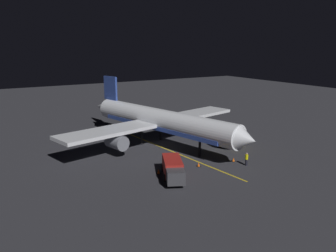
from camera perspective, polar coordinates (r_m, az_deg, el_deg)
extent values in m
cube|color=#2C2C31|center=(55.46, -1.07, -3.22)|extent=(180.00, 180.00, 0.20)
cube|color=gold|center=(52.01, 0.86, -4.22)|extent=(2.78, 28.52, 0.01)
cylinder|color=white|center=(54.44, -1.08, 0.94)|extent=(9.72, 29.06, 3.42)
cube|color=#2D479E|center=(54.65, -1.08, -0.02)|extent=(8.59, 24.78, 0.62)
cone|color=white|center=(44.59, 12.58, -2.15)|extent=(3.87, 3.41, 3.35)
cone|color=white|center=(66.92, -10.45, 3.04)|extent=(3.91, 4.68, 3.08)
cube|color=#2D479E|center=(64.27, -9.33, 6.10)|extent=(1.14, 3.59, 4.19)
cube|color=white|center=(61.88, 4.21, 1.92)|extent=(15.46, 7.93, 0.50)
cylinder|color=slate|center=(60.85, 4.56, 0.37)|extent=(2.75, 3.58, 2.10)
cube|color=white|center=(50.19, -9.87, -0.91)|extent=(15.46, 7.93, 0.50)
cylinder|color=slate|center=(50.00, -8.34, -2.57)|extent=(2.75, 3.58, 2.10)
cylinder|color=black|center=(49.77, 5.18, -3.70)|extent=(0.43, 0.43, 2.31)
cylinder|color=black|center=(58.21, -1.22, -1.15)|extent=(0.43, 0.43, 2.31)
cylinder|color=black|center=(55.61, -4.34, -1.87)|extent=(0.43, 0.43, 2.31)
cube|color=maroon|center=(42.31, 0.71, -6.47)|extent=(3.94, 5.21, 1.76)
cube|color=#38383D|center=(39.30, 1.25, -8.26)|extent=(2.57, 2.48, 1.50)
cylinder|color=black|center=(41.07, 0.97, -8.41)|extent=(2.47, 1.80, 0.90)
cylinder|color=black|center=(44.17, 0.47, -6.82)|extent=(2.47, 1.80, 0.90)
cube|color=gold|center=(55.46, 9.80, -1.90)|extent=(5.08, 3.73, 1.73)
cube|color=#38383D|center=(58.30, 11.20, -1.33)|extent=(2.43, 2.54, 1.50)
cylinder|color=black|center=(57.09, 10.49, -2.39)|extent=(1.73, 2.48, 0.90)
cylinder|color=black|center=(54.29, 9.00, -3.14)|extent=(1.73, 2.48, 0.90)
cylinder|color=black|center=(47.35, 12.62, -5.79)|extent=(0.32, 0.32, 0.85)
cylinder|color=yellow|center=(47.12, 12.66, -4.93)|extent=(0.40, 0.40, 0.65)
sphere|color=tan|center=(46.99, 12.69, -4.41)|extent=(0.24, 0.24, 0.24)
cone|color=#EA590F|center=(46.11, 5.00, -6.23)|extent=(0.36, 0.36, 0.55)
cube|color=black|center=(46.19, 5.00, -6.54)|extent=(0.50, 0.50, 0.03)
cone|color=#EA590F|center=(48.63, 10.60, -5.37)|extent=(0.36, 0.36, 0.55)
cube|color=black|center=(48.71, 10.59, -5.66)|extent=(0.50, 0.50, 0.03)
cone|color=#EA590F|center=(43.52, -1.56, -7.39)|extent=(0.36, 0.36, 0.55)
cube|color=black|center=(43.61, -1.55, -7.71)|extent=(0.50, 0.50, 0.03)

